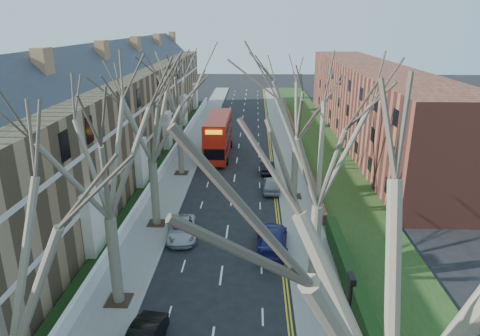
# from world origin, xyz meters

# --- Properties ---
(pavement_left) EXTENTS (3.00, 102.00, 0.12)m
(pavement_left) POSITION_xyz_m (-6.00, 39.00, 0.06)
(pavement_left) COLOR slate
(pavement_left) RESTS_ON ground
(pavement_right) EXTENTS (3.00, 102.00, 0.12)m
(pavement_right) POSITION_xyz_m (6.00, 39.00, 0.06)
(pavement_right) COLOR slate
(pavement_right) RESTS_ON ground
(terrace_left) EXTENTS (9.70, 78.00, 13.60)m
(terrace_left) POSITION_xyz_m (-13.65, 31.00, 5.53)
(terrace_left) COLOR olive
(terrace_left) RESTS_ON ground
(flats_right) EXTENTS (13.97, 54.00, 10.00)m
(flats_right) POSITION_xyz_m (17.46, 43.00, 4.98)
(flats_right) COLOR brown
(flats_right) RESTS_ON ground
(front_wall_left) EXTENTS (0.30, 78.00, 1.00)m
(front_wall_left) POSITION_xyz_m (-7.65, 31.00, 0.62)
(front_wall_left) COLOR white
(front_wall_left) RESTS_ON ground
(grass_verge_right) EXTENTS (6.00, 102.00, 0.06)m
(grass_verge_right) POSITION_xyz_m (10.50, 39.00, 0.15)
(grass_verge_right) COLOR #1A3413
(grass_verge_right) RESTS_ON ground
(tree_left_mid) EXTENTS (10.50, 10.50, 14.71)m
(tree_left_mid) POSITION_xyz_m (-5.70, 6.00, 9.56)
(tree_left_mid) COLOR #706650
(tree_left_mid) RESTS_ON ground
(tree_left_far) EXTENTS (10.15, 10.15, 14.22)m
(tree_left_far) POSITION_xyz_m (-5.70, 16.00, 9.24)
(tree_left_far) COLOR #706650
(tree_left_far) RESTS_ON ground
(tree_left_dist) EXTENTS (10.50, 10.50, 14.71)m
(tree_left_dist) POSITION_xyz_m (-5.70, 28.00, 9.56)
(tree_left_dist) COLOR #706650
(tree_left_dist) RESTS_ON ground
(tree_right_near) EXTENTS (10.85, 10.85, 15.20)m
(tree_right_near) POSITION_xyz_m (5.70, -6.00, 9.86)
(tree_right_near) COLOR #706650
(tree_right_near) RESTS_ON ground
(tree_right_mid) EXTENTS (10.50, 10.50, 14.71)m
(tree_right_mid) POSITION_xyz_m (5.70, 8.00, 9.56)
(tree_right_mid) COLOR #706650
(tree_right_mid) RESTS_ON ground
(tree_right_far) EXTENTS (10.15, 10.15, 14.22)m
(tree_right_far) POSITION_xyz_m (5.70, 22.00, 9.24)
(tree_right_far) COLOR #706650
(tree_right_far) RESTS_ON ground
(double_decker_bus) EXTENTS (2.93, 11.23, 4.68)m
(double_decker_bus) POSITION_xyz_m (-2.31, 34.97, 2.30)
(double_decker_bus) COLOR red
(double_decker_bus) RESTS_ON ground
(car_left_far) EXTENTS (2.73, 4.84, 1.28)m
(car_left_far) POSITION_xyz_m (-3.36, 14.03, 0.64)
(car_left_far) COLOR #AAA9AF
(car_left_far) RESTS_ON ground
(car_right_near) EXTENTS (2.40, 5.44, 1.55)m
(car_right_near) POSITION_xyz_m (3.38, 12.52, 0.78)
(car_right_near) COLOR navy
(car_right_near) RESTS_ON ground
(car_right_mid) EXTENTS (1.70, 4.10, 1.39)m
(car_right_mid) POSITION_xyz_m (3.68, 23.53, 0.69)
(car_right_mid) COLOR gray
(car_right_mid) RESTS_ON ground
(car_right_far) EXTENTS (1.40, 3.89, 1.28)m
(car_right_far) POSITION_xyz_m (3.40, 28.97, 0.64)
(car_right_far) COLOR black
(car_right_far) RESTS_ON ground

